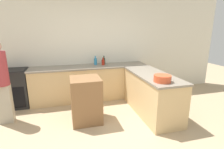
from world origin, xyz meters
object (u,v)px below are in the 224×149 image
Objects in this scene: dish_soap_bottle at (96,61)px; person_by_range at (1,80)px; range_oven at (14,88)px; mixing_bowl at (162,78)px; island_table at (86,100)px; hot_sauce_bottle at (103,62)px; wine_bottle_dark at (104,61)px.

person_by_range is at bearing -155.45° from dish_soap_bottle.
dish_soap_bottle is (2.00, 0.11, 0.54)m from range_oven.
mixing_bowl is 1.33× the size of dish_soap_bottle.
mixing_bowl is 2.05m from dish_soap_bottle.
range_oven is at bearing 143.57° from island_table.
mixing_bowl is 1.62× the size of hot_sauce_bottle.
dish_soap_bottle reaches higher than hot_sauce_bottle.
person_by_range is (-2.22, -0.93, -0.09)m from wine_bottle_dark.
dish_soap_bottle reaches higher than wine_bottle_dark.
dish_soap_bottle reaches higher than mixing_bowl.
mixing_bowl is at bearing -30.87° from range_oven.
mixing_bowl reaches higher than island_table.
wine_bottle_dark is at bearing 62.69° from island_table.
dish_soap_bottle is 1.04× the size of wine_bottle_dark.
range_oven is 1.00× the size of island_table.
dish_soap_bottle is 0.14× the size of person_by_range.
person_by_range is (0.02, -0.80, 0.44)m from range_oven.
dish_soap_bottle is at bearing 71.23° from island_table.
hot_sauce_bottle reaches higher than island_table.
island_table is 4.68× the size of hot_sauce_bottle.
hot_sauce_bottle is (0.19, -0.07, -0.02)m from dish_soap_bottle.
person_by_range is (-2.17, -0.84, -0.08)m from hot_sauce_bottle.
range_oven and island_table have the same top height.
wine_bottle_dark is at bearing 3.35° from range_oven.
hot_sauce_bottle reaches higher than range_oven.
wine_bottle_dark is (0.04, 0.09, 0.01)m from hot_sauce_bottle.
hot_sauce_bottle is 0.12× the size of person_by_range.
hot_sauce_bottle is 2.33m from person_by_range.
range_oven is 4.68× the size of hot_sauce_bottle.
dish_soap_bottle is at bearing 3.09° from range_oven.
island_table is at bearing -13.17° from person_by_range.
person_by_range is (-1.98, -0.90, -0.09)m from dish_soap_bottle.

